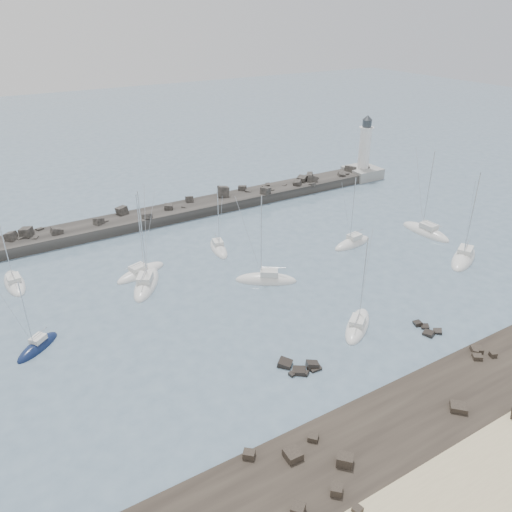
{
  "coord_description": "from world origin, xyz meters",
  "views": [
    {
      "loc": [
        -29.72,
        -43.11,
        35.33
      ],
      "look_at": [
        3.36,
        12.0,
        2.68
      ],
      "focal_mm": 35.0,
      "sensor_mm": 36.0,
      "label": 1
    }
  ],
  "objects": [
    {
      "name": "sailboat_9",
      "position": [
        35.61,
        8.99,
        0.16
      ],
      "size": [
        3.4,
        9.76,
        15.3
      ],
      "color": "white",
      "rests_on": "ground"
    },
    {
      "name": "sailboat_1",
      "position": [
        -27.59,
        26.48,
        0.13
      ],
      "size": [
        2.81,
        8.35,
        13.04
      ],
      "color": "white",
      "rests_on": "ground"
    },
    {
      "name": "rock_cluster_far",
      "position": [
        13.49,
        -11.04,
        -0.01
      ],
      "size": [
        2.69,
        3.71,
        1.23
      ],
      "color": "black",
      "rests_on": "ground"
    },
    {
      "name": "rock_shelf",
      "position": [
        -0.22,
        -21.99,
        0.02
      ],
      "size": [
        140.0,
        12.23,
        2.03
      ],
      "color": "black",
      "rests_on": "ground"
    },
    {
      "name": "sailboat_2",
      "position": [
        -27.41,
        9.4,
        0.13
      ],
      "size": [
        5.94,
        5.3,
        9.85
      ],
      "color": "#101D44",
      "rests_on": "ground"
    },
    {
      "name": "sailboat_3",
      "position": [
        -11.8,
        16.6,
        0.16
      ],
      "size": [
        7.42,
        9.4,
        14.81
      ],
      "color": "white",
      "rests_on": "ground"
    },
    {
      "name": "sailboat_6",
      "position": [
        2.08,
        21.54,
        0.14
      ],
      "size": [
        3.7,
        7.46,
        11.45
      ],
      "color": "white",
      "rests_on": "ground"
    },
    {
      "name": "lighthouse",
      "position": [
        47.0,
        38.0,
        3.09
      ],
      "size": [
        7.0,
        7.0,
        14.6
      ],
      "color": "gray",
      "rests_on": "ground"
    },
    {
      "name": "sailboat_10",
      "position": [
        32.98,
        -0.92,
        0.15
      ],
      "size": [
        9.95,
        7.1,
        15.26
      ],
      "color": "white",
      "rests_on": "ground"
    },
    {
      "name": "sailboat_7",
      "position": [
        6.83,
        -6.3,
        0.13
      ],
      "size": [
        7.93,
        6.87,
        12.73
      ],
      "color": "white",
      "rests_on": "ground"
    },
    {
      "name": "sailboat_8",
      "position": [
        21.77,
        11.99,
        0.15
      ],
      "size": [
        8.08,
        3.44,
        12.59
      ],
      "color": "white",
      "rests_on": "ground"
    },
    {
      "name": "breakwater",
      "position": [
        -7.61,
        38.01,
        0.31
      ],
      "size": [
        115.0,
        7.48,
        5.33
      ],
      "color": "#2B2926",
      "rests_on": "ground"
    },
    {
      "name": "ground",
      "position": [
        0.0,
        0.0,
        0.0
      ],
      "size": [
        400.0,
        400.0,
        0.0
      ],
      "primitive_type": "plane",
      "color": "slate",
      "rests_on": "ground"
    },
    {
      "name": "rock_cluster_near",
      "position": [
        -3.7,
        -9.03,
        0.05
      ],
      "size": [
        4.26,
        3.92,
        1.45
      ],
      "color": "black",
      "rests_on": "ground"
    },
    {
      "name": "sailboat_5",
      "position": [
        3.25,
        9.02,
        0.16
      ],
      "size": [
        8.75,
        7.14,
        13.98
      ],
      "color": "white",
      "rests_on": "ground"
    },
    {
      "name": "sailboat_4",
      "position": [
        -11.32,
        20.27,
        0.13
      ],
      "size": [
        8.65,
        5.06,
        13.02
      ],
      "color": "white",
      "rests_on": "ground"
    }
  ]
}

